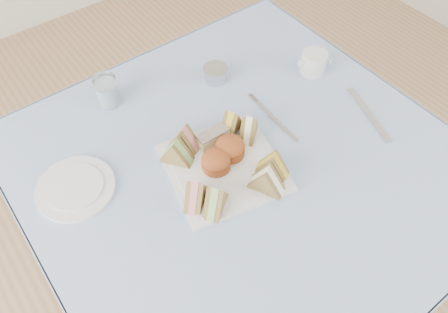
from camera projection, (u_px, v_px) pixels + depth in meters
floor at (237, 279)px, 1.67m from camera, size 4.00×4.00×0.00m
table at (239, 234)px, 1.38m from camera, size 0.90×0.90×0.74m
tablecloth at (243, 163)px, 1.08m from camera, size 1.02×1.02×0.01m
serving_plate at (224, 168)px, 1.06m from camera, size 0.32×0.32×0.01m
sandwich_fl_a at (196, 191)px, 0.97m from camera, size 0.09×0.08×0.07m
sandwich_fl_b at (216, 198)px, 0.96m from camera, size 0.09×0.08×0.07m
sandwich_fr_a at (273, 163)px, 1.02m from camera, size 0.07×0.09×0.07m
sandwich_fr_b at (267, 178)px, 0.99m from camera, size 0.08×0.09×0.08m
sandwich_bl_a at (176, 151)px, 1.04m from camera, size 0.08×0.09×0.07m
sandwich_bl_b at (184, 137)px, 1.07m from camera, size 0.07×0.09×0.07m
sandwich_br_a at (249, 127)px, 1.09m from camera, size 0.08×0.08×0.07m
sandwich_br_b at (231, 122)px, 1.10m from camera, size 0.09×0.07×0.07m
scone_left at (216, 161)px, 1.04m from camera, size 0.09×0.09×0.05m
scone_right at (230, 148)px, 1.06m from camera, size 0.09×0.09×0.05m
pastry_slice at (213, 137)px, 1.09m from camera, size 0.08×0.03×0.04m
side_plate at (76, 188)px, 1.03m from camera, size 0.22×0.22×0.01m
water_glass at (107, 91)px, 1.17m from camera, size 0.08×0.08×0.09m
tea_strainer at (216, 74)px, 1.25m from camera, size 0.09×0.09×0.04m
knife at (368, 114)px, 1.18m from camera, size 0.08×0.20×0.00m
fork at (276, 121)px, 1.16m from camera, size 0.02×0.17×0.00m
creamer_jug at (313, 63)px, 1.26m from camera, size 0.09×0.09×0.06m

